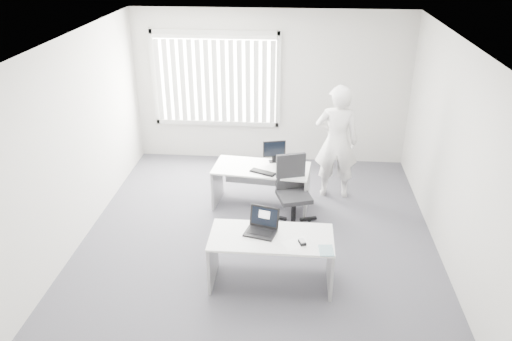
# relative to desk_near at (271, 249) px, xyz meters

# --- Properties ---
(ground) EXTENTS (6.00, 6.00, 0.00)m
(ground) POSITION_rel_desk_near_xyz_m (-0.23, 0.76, -0.49)
(ground) COLOR #5B5A63
(ground) RESTS_ON ground
(wall_back) EXTENTS (5.00, 0.02, 2.80)m
(wall_back) POSITION_rel_desk_near_xyz_m (-0.23, 3.76, 0.91)
(wall_back) COLOR beige
(wall_back) RESTS_ON ground
(wall_front) EXTENTS (5.00, 0.02, 2.80)m
(wall_front) POSITION_rel_desk_near_xyz_m (-0.23, -2.24, 0.91)
(wall_front) COLOR beige
(wall_front) RESTS_ON ground
(wall_left) EXTENTS (0.02, 6.00, 2.80)m
(wall_left) POSITION_rel_desk_near_xyz_m (-2.73, 0.76, 0.91)
(wall_left) COLOR beige
(wall_left) RESTS_ON ground
(wall_right) EXTENTS (0.02, 6.00, 2.80)m
(wall_right) POSITION_rel_desk_near_xyz_m (2.27, 0.76, 0.91)
(wall_right) COLOR beige
(wall_right) RESTS_ON ground
(ceiling) EXTENTS (5.00, 6.00, 0.02)m
(ceiling) POSITION_rel_desk_near_xyz_m (-0.23, 0.76, 2.31)
(ceiling) COLOR white
(ceiling) RESTS_ON wall_back
(window) EXTENTS (2.32, 0.06, 1.76)m
(window) POSITION_rel_desk_near_xyz_m (-1.23, 3.72, 1.06)
(window) COLOR beige
(window) RESTS_ON wall_back
(blinds) EXTENTS (2.20, 0.10, 1.50)m
(blinds) POSITION_rel_desk_near_xyz_m (-1.23, 3.66, 1.03)
(blinds) COLOR white
(blinds) RESTS_ON wall_back
(desk_near) EXTENTS (1.49, 0.70, 0.68)m
(desk_near) POSITION_rel_desk_near_xyz_m (0.00, 0.00, 0.00)
(desk_near) COLOR white
(desk_near) RESTS_ON ground
(desk_far) EXTENTS (1.54, 0.84, 0.68)m
(desk_far) POSITION_rel_desk_near_xyz_m (-0.26, 1.92, -0.00)
(desk_far) COLOR white
(desk_far) RESTS_ON ground
(office_chair) EXTENTS (0.75, 0.75, 1.05)m
(office_chair) POSITION_rel_desk_near_xyz_m (0.24, 1.47, -0.16)
(office_chair) COLOR black
(office_chair) RESTS_ON ground
(person) EXTENTS (0.70, 0.47, 1.89)m
(person) POSITION_rel_desk_near_xyz_m (0.90, 2.38, 0.45)
(person) COLOR silver
(person) RESTS_ON ground
(laptop) EXTENTS (0.44, 0.41, 0.29)m
(laptop) POSITION_rel_desk_near_xyz_m (-0.14, 0.05, 0.33)
(laptop) COLOR black
(laptop) RESTS_ON desk_near
(paper_sheet) EXTENTS (0.37, 0.34, 0.00)m
(paper_sheet) POSITION_rel_desk_near_xyz_m (0.30, -0.13, 0.19)
(paper_sheet) COLOR white
(paper_sheet) RESTS_ON desk_near
(mouse) EXTENTS (0.10, 0.13, 0.05)m
(mouse) POSITION_rel_desk_near_xyz_m (0.37, -0.12, 0.21)
(mouse) COLOR silver
(mouse) RESTS_ON paper_sheet
(booklet) EXTENTS (0.18, 0.24, 0.01)m
(booklet) POSITION_rel_desk_near_xyz_m (0.65, -0.25, 0.20)
(booklet) COLOR silver
(booklet) RESTS_ON desk_near
(keyboard) EXTENTS (0.42, 0.29, 0.02)m
(keyboard) POSITION_rel_desk_near_xyz_m (-0.23, 1.73, 0.19)
(keyboard) COLOR black
(keyboard) RESTS_ON desk_far
(monitor) EXTENTS (0.37, 0.18, 0.36)m
(monitor) POSITION_rel_desk_near_xyz_m (-0.08, 2.15, 0.36)
(monitor) COLOR black
(monitor) RESTS_ON desk_far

